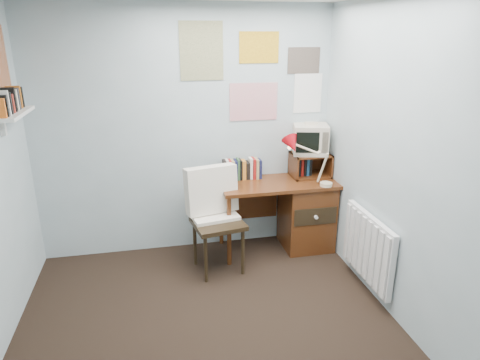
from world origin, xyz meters
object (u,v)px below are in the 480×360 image
object	(u,v)px
desk_chair	(218,224)
desk_lamp	(327,165)
crt_tv	(310,138)
tv_riser	(310,165)
radiator	(368,248)
desk	(301,211)
wall_shelf	(12,114)

from	to	relation	value
desk_chair	desk_lamp	xyz separation A→B (m)	(1.12, 0.09, 0.49)
desk_lamp	crt_tv	size ratio (longest dim) A/B	1.27
tv_riser	radiator	bearing A→B (deg)	-80.72
desk_chair	tv_riser	distance (m)	1.21
desk_lamp	radiator	xyz separation A→B (m)	(0.12, -0.71, -0.56)
tv_riser	radiator	world-z (taller)	tv_riser
desk_lamp	radiator	world-z (taller)	desk_lamp
desk_lamp	tv_riser	xyz separation A→B (m)	(-0.05, 0.33, -0.10)
crt_tv	desk_chair	bearing A→B (deg)	-142.53
desk	tv_riser	distance (m)	0.51
wall_shelf	crt_tv	bearing A→B (deg)	10.77
tv_riser	crt_tv	world-z (taller)	crt_tv
desk	radiator	distance (m)	0.97
radiator	desk	bearing A→B (deg)	107.24
desk_lamp	desk	bearing A→B (deg)	140.01
crt_tv	desk	bearing A→B (deg)	-115.07
desk	radiator	size ratio (longest dim) A/B	1.50
tv_riser	desk_chair	bearing A→B (deg)	-158.80
crt_tv	wall_shelf	world-z (taller)	wall_shelf
desk_lamp	desk_chair	bearing A→B (deg)	-162.93
desk	crt_tv	bearing A→B (deg)	49.73
desk_lamp	crt_tv	bearing A→B (deg)	111.95
desk_chair	tv_riser	xyz separation A→B (m)	(1.07, 0.42, 0.39)
tv_riser	crt_tv	bearing A→B (deg)	112.06
desk	wall_shelf	size ratio (longest dim) A/B	1.94
crt_tv	radiator	bearing A→B (deg)	-65.27
wall_shelf	desk	bearing A→B (deg)	8.40
radiator	crt_tv	bearing A→B (deg)	99.54
desk_chair	desk_lamp	world-z (taller)	desk_lamp
desk_chair	tv_riser	size ratio (longest dim) A/B	2.45
desk	desk_chair	distance (m)	1.00
desk	wall_shelf	world-z (taller)	wall_shelf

